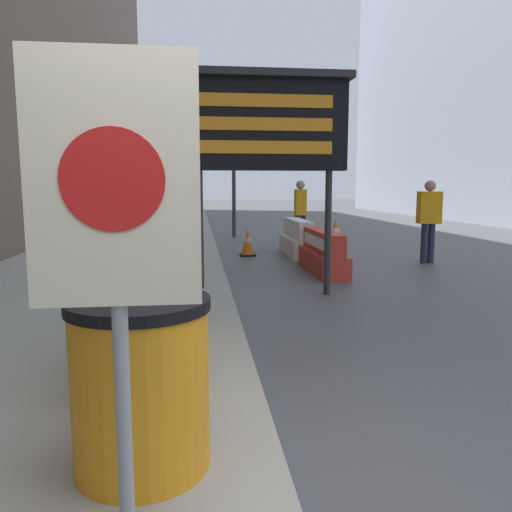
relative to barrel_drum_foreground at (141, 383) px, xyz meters
The scene contains 12 objects.
barrel_drum_foreground is the anchor object (origin of this frame).
barrel_drum_middle 1.00m from the barrel_drum_foreground, 97.95° to the left, with size 0.74×0.74×0.91m.
barrel_drum_back 1.98m from the barrel_drum_foreground, 91.05° to the left, with size 0.74×0.74×0.91m.
warning_sign 1.15m from the barrel_drum_foreground, 88.82° to the right, with size 0.61×0.08×1.96m.
message_board 5.21m from the barrel_drum_foreground, 74.61° to the left, with size 2.49×0.36×3.23m.
jersey_barrier_red_striped 7.14m from the barrel_drum_foreground, 68.13° to the left, with size 0.51×2.08×0.79m.
jersey_barrier_white 9.40m from the barrel_drum_foreground, 73.57° to the left, with size 0.57×1.93×0.84m.
traffic_cone_near 9.14m from the barrel_drum_foreground, 80.77° to the left, with size 0.36×0.36×0.65m.
traffic_cone_mid 11.13m from the barrel_drum_foreground, 69.12° to the left, with size 0.44×0.44×0.79m.
traffic_light_near_curb 13.71m from the barrel_drum_foreground, 83.73° to the left, with size 0.28×0.44×3.90m.
pedestrian_worker 9.08m from the barrel_drum_foreground, 55.40° to the left, with size 0.48×0.31×1.75m.
pedestrian_passerby 11.09m from the barrel_drum_foreground, 74.01° to the left, with size 0.31×0.48×1.78m.
Camera 1 is at (-0.46, -1.97, 1.62)m, focal length 35.00 mm.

